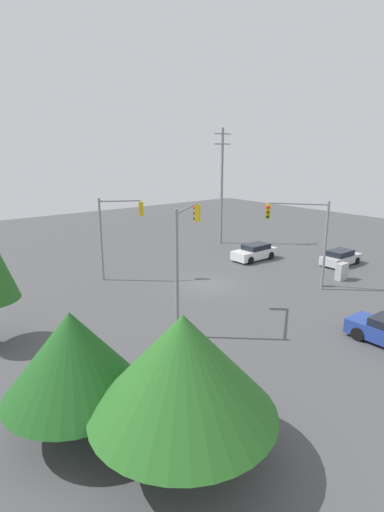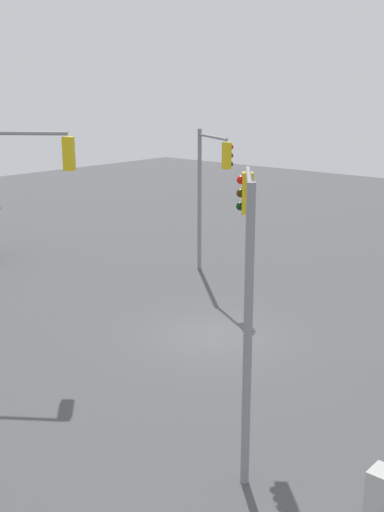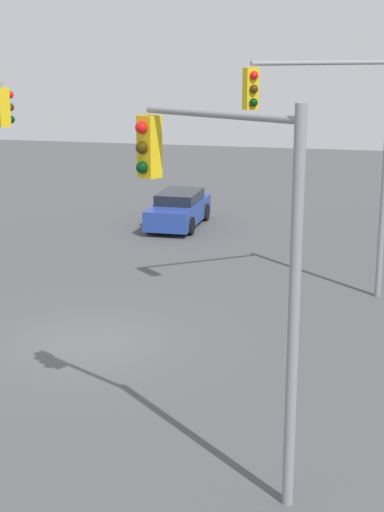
{
  "view_description": "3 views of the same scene",
  "coord_description": "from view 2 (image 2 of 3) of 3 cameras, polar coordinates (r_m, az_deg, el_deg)",
  "views": [
    {
      "loc": [
        18.63,
        21.54,
        9.79
      ],
      "look_at": [
        1.38,
        -0.22,
        2.4
      ],
      "focal_mm": 28.0,
      "sensor_mm": 36.0,
      "label": 1
    },
    {
      "loc": [
        -12.77,
        15.67,
        8.14
      ],
      "look_at": [
        1.17,
        -0.3,
        2.52
      ],
      "focal_mm": 45.0,
      "sensor_mm": 36.0,
      "label": 2
    },
    {
      "loc": [
        6.78,
        -17.18,
        7.12
      ],
      "look_at": [
        2.52,
        0.51,
        2.26
      ],
      "focal_mm": 55.0,
      "sensor_mm": 36.0,
      "label": 3
    }
  ],
  "objects": [
    {
      "name": "traffic_signal_cross",
      "position": [
        14.16,
        4.93,
        -0.48
      ],
      "size": [
        2.81,
        3.58,
        6.41
      ],
      "rotation": [
        0.0,
        0.0,
        -0.92
      ],
      "color": "gray",
      "rests_on": "ground_plane"
    },
    {
      "name": "ground_plane",
      "position": [
        21.79,
        1.82,
        -7.1
      ],
      "size": [
        80.0,
        80.0,
        0.0
      ],
      "primitive_type": "plane",
      "color": "#4C4C4F"
    },
    {
      "name": "traffic_signal_aux",
      "position": [
        27.51,
        1.61,
        6.85
      ],
      "size": [
        3.0,
        1.81,
        6.36
      ],
      "rotation": [
        0.0,
        0.0,
        2.63
      ],
      "color": "gray",
      "rests_on": "ground_plane"
    }
  ]
}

